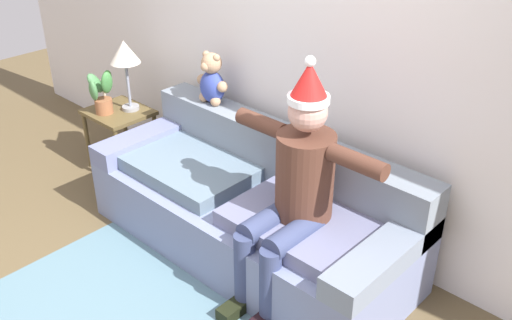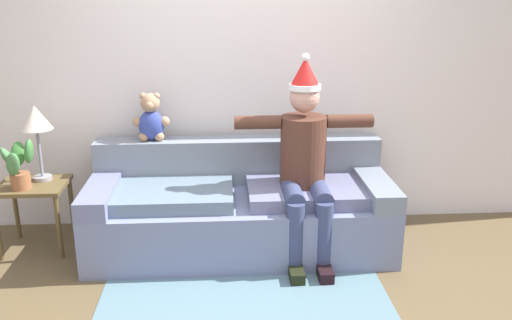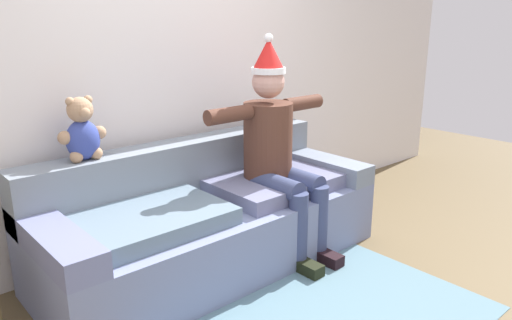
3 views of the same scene
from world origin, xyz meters
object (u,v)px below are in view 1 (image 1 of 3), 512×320
(potted_plant, at_px, (102,92))
(candle_tall, at_px, (104,90))
(teddy_bear, at_px, (212,81))
(table_lamp, at_px, (125,55))
(couch, at_px, (253,208))
(person_seated, at_px, (294,186))
(side_table, at_px, (119,120))

(potted_plant, bearing_deg, candle_tall, 140.30)
(teddy_bear, distance_m, table_lamp, 0.85)
(couch, distance_m, table_lamp, 1.66)
(person_seated, height_order, candle_tall, person_seated)
(teddy_bear, height_order, potted_plant, teddy_bear)
(couch, relative_size, table_lamp, 3.91)
(couch, distance_m, side_table, 1.57)
(teddy_bear, bearing_deg, side_table, -164.75)
(potted_plant, bearing_deg, person_seated, -2.96)
(couch, distance_m, candle_tall, 1.75)
(person_seated, relative_size, teddy_bear, 3.94)
(couch, xyz_separation_m, candle_tall, (-1.71, 0.03, 0.37))
(potted_plant, relative_size, candle_tall, 1.61)
(potted_plant, bearing_deg, side_table, 66.63)
(couch, bearing_deg, side_table, 178.30)
(table_lamp, bearing_deg, candle_tall, -150.93)
(side_table, distance_m, table_lamp, 0.56)
(couch, height_order, side_table, couch)
(person_seated, xyz_separation_m, candle_tall, (-2.18, 0.19, -0.08))
(couch, relative_size, teddy_bear, 5.96)
(person_seated, height_order, table_lamp, person_seated)
(couch, height_order, potted_plant, potted_plant)
(side_table, relative_size, candle_tall, 2.26)
(teddy_bear, bearing_deg, table_lamp, -169.57)
(table_lamp, bearing_deg, side_table, -121.76)
(person_seated, distance_m, candle_tall, 2.19)
(person_seated, bearing_deg, potted_plant, 177.04)
(couch, relative_size, potted_plant, 6.04)
(couch, distance_m, teddy_bear, 0.98)
(person_seated, xyz_separation_m, side_table, (-2.04, 0.21, -0.32))
(side_table, xyz_separation_m, table_lamp, (0.05, 0.09, 0.55))
(teddy_bear, distance_m, side_table, 1.06)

